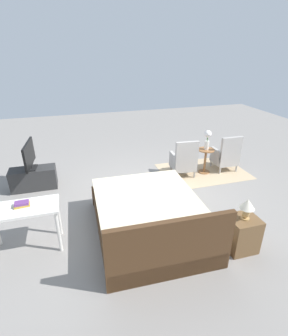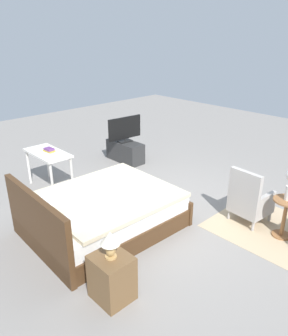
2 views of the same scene
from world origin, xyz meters
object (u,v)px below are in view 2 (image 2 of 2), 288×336
Objects in this scene: nightstand at (112,277)px; tv_flatscreen at (125,129)px; tv_stand at (125,151)px; book_stack at (49,150)px; table_lamp at (110,241)px; bed at (101,213)px; side_table at (285,214)px; armchair_by_window_right at (249,200)px; vanity_desk at (48,157)px.

nightstand is 0.64× the size of tv_flatscreen.
nightstand is 0.59× the size of tv_stand.
tv_flatscreen is at bearing -87.35° from book_stack.
tv_stand is at bearing -42.40° from table_lamp.
table_lamp is 0.38× the size of tv_flatscreen.
nightstand is at bearing 137.61° from tv_stand.
side_table is at bearing -137.22° from bed.
vanity_desk is (3.35, 1.68, 0.25)m from armchair_by_window_right.
side_table is 4.28m from book_stack.
vanity_desk is at bearing -16.66° from table_lamp.
table_lamp is (-1.24, 0.77, 0.48)m from bed.
nightstand is at bearing 162.68° from book_stack.
tv_flatscreen reaches higher than table_lamp.
nightstand is (0.78, 2.63, -0.10)m from side_table.
vanity_desk reaches higher than nightstand.
armchair_by_window_right reaches higher than tv_stand.
book_stack is (3.35, 1.64, 0.39)m from armchair_by_window_right.
table_lamp reaches higher than side_table.
armchair_by_window_right is (-1.44, -1.86, 0.09)m from bed.
nightstand is at bearing 137.63° from tv_flatscreen.
vanity_desk is at bearing 26.64° from armchair_by_window_right.
bed is 1.98m from book_stack.
bed is 6.80× the size of table_lamp.
tv_stand is 4.15× the size of book_stack.
nightstand is 0.50m from table_lamp.
tv_flatscreen is at bearing -47.53° from bed.
armchair_by_window_right reaches higher than vanity_desk.
bed reaches higher than armchair_by_window_right.
book_stack is at bearing -6.43° from bed.
side_table is 2.75m from nightstand.
armchair_by_window_right reaches higher than book_stack.
table_lamp is at bearing 137.62° from tv_flatscreen.
tv_flatscreen reaches higher than bed.
armchair_by_window_right reaches higher than table_lamp.
side_table is 4.06m from tv_flatscreen.
tv_flatscreen is at bearing -4.58° from side_table.
bed reaches higher than side_table.
bed is at bearing 173.57° from book_stack.
side_table is 0.59× the size of vanity_desk.
table_lamp is (0.00, 0.00, 0.50)m from nightstand.
armchair_by_window_right is at bearing 174.51° from tv_flatscreen.
tv_stand is at bearing 175.12° from tv_flatscreen.
bed is 3.96× the size of nightstand.
bed is 3.01m from tv_flatscreen.
side_table is at bearing -179.13° from armchair_by_window_right.
side_table is at bearing 175.42° from tv_stand.
book_stack is at bearing 26.13° from armchair_by_window_right.
table_lamp reaches higher than vanity_desk.
armchair_by_window_right is 1.05× the size of tv_flatscreen.
nightstand is 4.41m from tv_flatscreen.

